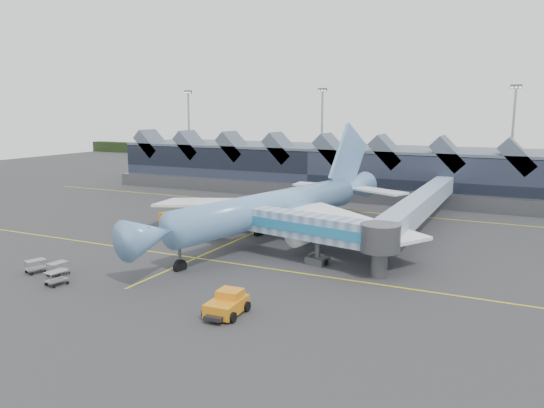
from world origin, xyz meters
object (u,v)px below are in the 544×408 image
at_px(main_airliner, 280,206).
at_px(pushback_tug, 227,304).
at_px(jet_bridge, 310,228).
at_px(fuel_truck, 188,216).

bearing_deg(main_airliner, pushback_tug, -62.27).
relative_size(jet_bridge, fuel_truck, 2.74).
distance_m(jet_bridge, pushback_tug, 17.61).
bearing_deg(pushback_tug, main_airliner, 102.71).
bearing_deg(jet_bridge, pushback_tug, -80.01).
bearing_deg(pushback_tug, jet_bridge, 85.43).
bearing_deg(fuel_truck, main_airliner, 13.82).
bearing_deg(jet_bridge, fuel_truck, 169.67).
bearing_deg(jet_bridge, main_airliner, 144.27).
distance_m(main_airliner, fuel_truck, 15.79).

